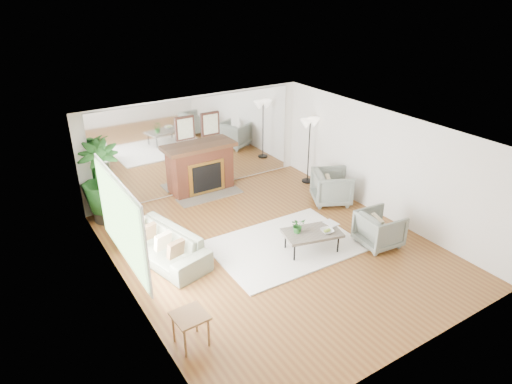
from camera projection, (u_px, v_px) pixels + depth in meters
ground at (274, 248)px, 9.53m from camera, size 7.00×7.00×0.00m
wall_left at (127, 236)px, 7.55m from camera, size 0.02×7.00×2.50m
wall_right at (383, 164)px, 10.44m from camera, size 0.02×7.00×2.50m
wall_back at (198, 144)px, 11.66m from camera, size 6.00×0.02×2.50m
mirror_panel at (198, 145)px, 11.64m from camera, size 5.40×0.04×2.40m
window_panel at (120, 221)px, 7.83m from camera, size 0.04×2.40×1.50m
fireplace at (203, 169)px, 11.73m from camera, size 1.85×0.83×2.05m
area_rug at (285, 246)px, 9.59m from camera, size 3.00×2.16×0.03m
coffee_table at (312, 233)px, 9.25m from camera, size 1.28×0.93×0.46m
sofa at (161, 245)px, 9.06m from camera, size 1.35×2.31×0.63m
armchair_back at (332, 187)px, 11.30m from camera, size 1.22×1.21×0.83m
armchair_front at (379, 229)px, 9.51m from camera, size 0.90×0.88×0.75m
side_table at (190, 320)px, 6.86m from camera, size 0.52×0.52×0.56m
potted_ficus at (101, 180)px, 10.20m from camera, size 1.12×1.12×1.90m
floor_lamp at (310, 129)px, 11.96m from camera, size 0.58×0.32×1.79m
tabletop_plant at (298, 225)px, 9.15m from camera, size 0.30×0.27×0.32m
fruit_bowl at (327, 231)px, 9.20m from camera, size 0.31×0.31×0.06m
book at (327, 225)px, 9.47m from camera, size 0.24×0.32×0.02m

